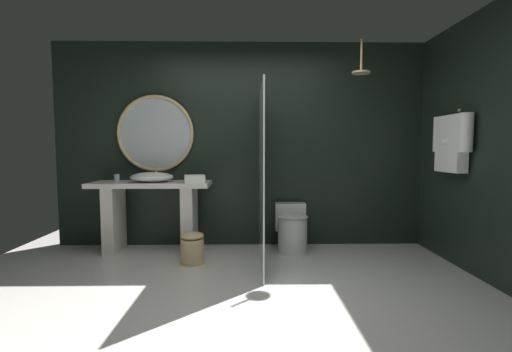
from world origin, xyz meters
name	(u,v)px	position (x,y,z in m)	size (l,w,h in m)	color
ground_plane	(240,307)	(0.00, 0.00, 0.00)	(5.76, 5.76, 0.00)	silver
back_wall_panel	(244,145)	(0.00, 1.90, 1.30)	(4.80, 0.10, 2.60)	black
side_wall_right	(478,144)	(2.35, 0.76, 1.30)	(0.10, 2.47, 2.60)	black
vanity_counter	(152,209)	(-1.12, 1.57, 0.52)	(1.42, 0.53, 0.86)	silver
vessel_sink	(152,177)	(-1.10, 1.55, 0.92)	(0.51, 0.42, 0.19)	white
tumbler_cup	(117,178)	(-1.53, 1.57, 0.90)	(0.07, 0.07, 0.09)	silver
tissue_box	(193,179)	(-0.61, 1.56, 0.89)	(0.17, 0.10, 0.07)	#3D3323
round_wall_mirror	(155,133)	(-1.12, 1.81, 1.45)	(0.97, 0.04, 0.97)	#D6B77F
shower_glass_panel	(261,176)	(0.21, 1.14, 0.96)	(0.02, 1.41, 1.91)	silver
rain_shower_head	(361,69)	(1.34, 1.35, 2.16)	(0.20, 0.20, 0.39)	#D6B77F
hanging_bathrobe	(452,141)	(2.21, 0.99, 1.34)	(0.20, 0.62, 0.67)	#D6B77F
toilet	(292,229)	(0.59, 1.56, 0.28)	(0.38, 0.55, 0.57)	white
waste_bin	(192,248)	(-0.55, 1.08, 0.18)	(0.26, 0.26, 0.35)	#D6B77F
folded_hand_towel	(195,179)	(-0.57, 1.40, 0.90)	(0.23, 0.18, 0.09)	white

